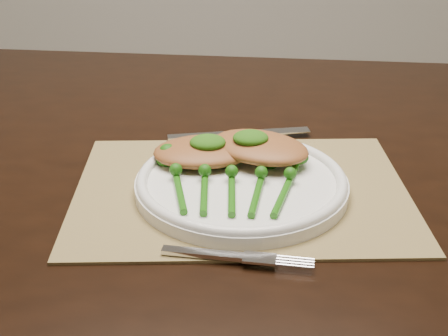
{
  "coord_description": "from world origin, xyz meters",
  "views": [
    {
      "loc": [
        0.09,
        -0.91,
        1.14
      ],
      "look_at": [
        0.1,
        -0.2,
        0.78
      ],
      "focal_mm": 50.0,
      "sensor_mm": 36.0,
      "label": 1
    }
  ],
  "objects_px": {
    "broccolini_bundle": "(232,186)",
    "dinner_plate": "(241,182)",
    "dining_table": "(219,336)",
    "placemat": "(241,191)",
    "chicken_fillet_left": "(204,151)"
  },
  "relations": [
    {
      "from": "placemat",
      "to": "dinner_plate",
      "type": "relative_size",
      "value": 1.57
    },
    {
      "from": "placemat",
      "to": "chicken_fillet_left",
      "type": "relative_size",
      "value": 3.1
    },
    {
      "from": "dining_table",
      "to": "chicken_fillet_left",
      "type": "height_order",
      "value": "chicken_fillet_left"
    },
    {
      "from": "dining_table",
      "to": "dinner_plate",
      "type": "distance_m",
      "value": 0.42
    },
    {
      "from": "broccolini_bundle",
      "to": "dinner_plate",
      "type": "bearing_deg",
      "value": 66.92
    },
    {
      "from": "dining_table",
      "to": "dinner_plate",
      "type": "bearing_deg",
      "value": -72.2
    },
    {
      "from": "broccolini_bundle",
      "to": "placemat",
      "type": "bearing_deg",
      "value": 69.7
    },
    {
      "from": "dinner_plate",
      "to": "chicken_fillet_left",
      "type": "distance_m",
      "value": 0.08
    },
    {
      "from": "placemat",
      "to": "broccolini_bundle",
      "type": "xyz_separation_m",
      "value": [
        -0.01,
        -0.03,
        0.02
      ]
    },
    {
      "from": "dining_table",
      "to": "placemat",
      "type": "xyz_separation_m",
      "value": [
        0.03,
        -0.15,
        0.37
      ]
    },
    {
      "from": "dining_table",
      "to": "broccolini_bundle",
      "type": "bearing_deg",
      "value": -77.84
    },
    {
      "from": "placemat",
      "to": "dinner_plate",
      "type": "distance_m",
      "value": 0.01
    },
    {
      "from": "dining_table",
      "to": "chicken_fillet_left",
      "type": "distance_m",
      "value": 0.42
    },
    {
      "from": "placemat",
      "to": "broccolini_bundle",
      "type": "height_order",
      "value": "broccolini_bundle"
    },
    {
      "from": "chicken_fillet_left",
      "to": "dining_table",
      "type": "bearing_deg",
      "value": 71.88
    }
  ]
}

